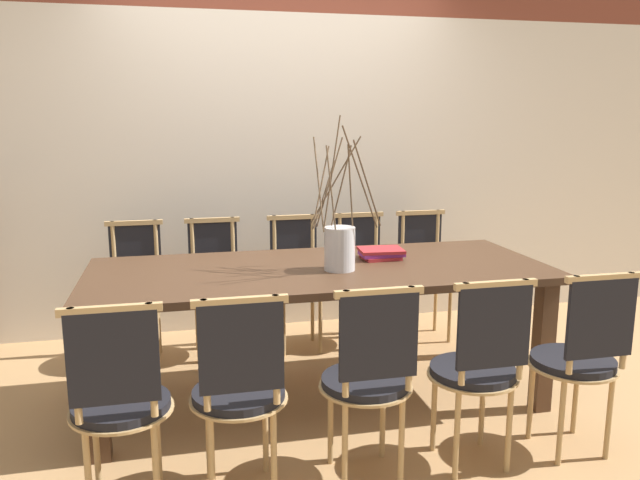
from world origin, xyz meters
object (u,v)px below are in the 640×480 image
Objects in this scene: chair_far_center at (297,277)px; book_stack at (381,253)px; vase_centerpiece at (340,245)px; chair_near_center at (369,374)px; dining_table at (320,283)px.

chair_far_center is 3.45× the size of book_stack.
vase_centerpiece reaches higher than chair_far_center.
chair_near_center is 1.00× the size of chair_far_center.
chair_far_center is at bearing 93.50° from vase_centerpiece.
book_stack is (0.36, -0.72, 0.30)m from chair_far_center.
chair_near_center and chair_far_center have the same top height.
vase_centerpiece is (0.06, -0.93, 0.40)m from chair_far_center.
chair_near_center is 1.07m from book_stack.
chair_near_center is 0.86m from vase_centerpiece.
vase_centerpiece is (0.07, 0.76, 0.40)m from chair_near_center.
vase_centerpiece is at bearing 93.50° from chair_far_center.
chair_far_center reaches higher than dining_table.
vase_centerpiece is at bearing -44.03° from dining_table.
chair_far_center is at bearing 87.90° from dining_table.
dining_table is 9.46× the size of book_stack.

